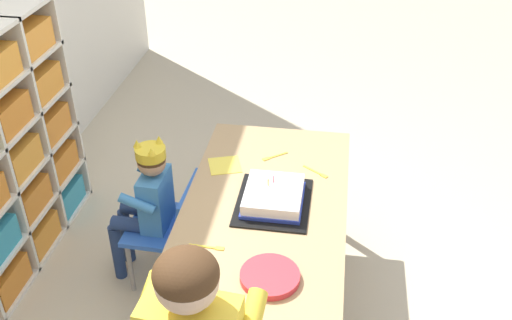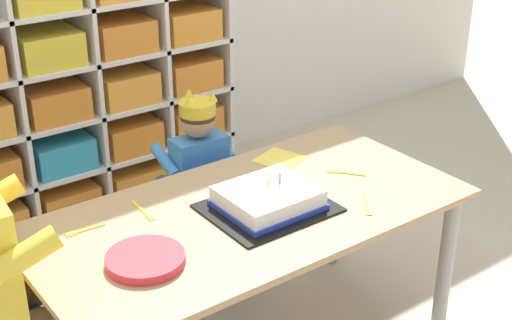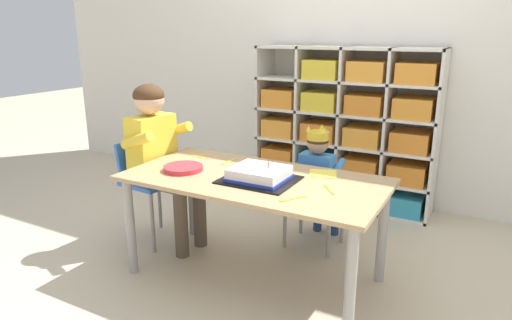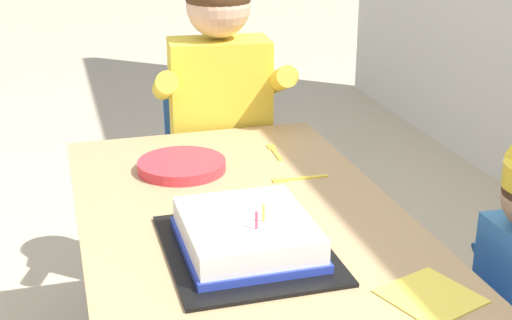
# 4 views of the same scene
# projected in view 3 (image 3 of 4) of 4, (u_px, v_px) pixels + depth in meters

# --- Properties ---
(ground) EXTENTS (16.00, 16.00, 0.00)m
(ground) POSITION_uv_depth(u_px,v_px,m) (254.00, 276.00, 2.59)
(ground) COLOR beige
(classroom_back_wall) EXTENTS (6.08, 0.10, 2.91)m
(classroom_back_wall) POSITION_uv_depth(u_px,v_px,m) (351.00, 17.00, 3.52)
(classroom_back_wall) COLOR silver
(classroom_back_wall) RESTS_ON ground
(storage_cubby_shelf) EXTENTS (1.40, 0.34, 1.24)m
(storage_cubby_shelf) POSITION_uv_depth(u_px,v_px,m) (345.00, 133.00, 3.54)
(storage_cubby_shelf) COLOR silver
(storage_cubby_shelf) RESTS_ON ground
(activity_table) EXTENTS (1.40, 0.71, 0.60)m
(activity_table) POSITION_uv_depth(u_px,v_px,m) (254.00, 191.00, 2.45)
(activity_table) COLOR tan
(activity_table) RESTS_ON ground
(classroom_chair_blue) EXTENTS (0.36, 0.33, 0.56)m
(classroom_chair_blue) POSITION_uv_depth(u_px,v_px,m) (312.00, 199.00, 2.83)
(classroom_chair_blue) COLOR blue
(classroom_chair_blue) RESTS_ON ground
(child_with_crown) EXTENTS (0.30, 0.31, 0.80)m
(child_with_crown) POSITION_uv_depth(u_px,v_px,m) (319.00, 172.00, 2.87)
(child_with_crown) COLOR #3D7FBC
(child_with_crown) RESTS_ON ground
(classroom_chair_adult_side) EXTENTS (0.34, 0.38, 0.67)m
(classroom_chair_adult_side) POSITION_uv_depth(u_px,v_px,m) (149.00, 178.00, 2.96)
(classroom_chair_adult_side) COLOR blue
(classroom_chair_adult_side) RESTS_ON ground
(adult_helper_seated) EXTENTS (0.45, 0.42, 1.04)m
(adult_helper_seated) POSITION_uv_depth(u_px,v_px,m) (159.00, 148.00, 2.84)
(adult_helper_seated) COLOR yellow
(adult_helper_seated) RESTS_ON ground
(birthday_cake_on_tray) EXTENTS (0.38, 0.32, 0.11)m
(birthday_cake_on_tray) POSITION_uv_depth(u_px,v_px,m) (259.00, 175.00, 2.36)
(birthday_cake_on_tray) COLOR black
(birthday_cake_on_tray) RESTS_ON activity_table
(paper_plate_stack) EXTENTS (0.22, 0.22, 0.03)m
(paper_plate_stack) POSITION_uv_depth(u_px,v_px,m) (183.00, 168.00, 2.54)
(paper_plate_stack) COLOR #DB333D
(paper_plate_stack) RESTS_ON activity_table
(paper_napkin_square) EXTENTS (0.19, 0.19, 0.00)m
(paper_napkin_square) POSITION_uv_depth(u_px,v_px,m) (323.00, 174.00, 2.48)
(paper_napkin_square) COLOR #F4DB4C
(paper_napkin_square) RESTS_ON activity_table
(fork_at_table_front_edge) EXTENTS (0.10, 0.12, 0.00)m
(fork_at_table_front_edge) POSITION_uv_depth(u_px,v_px,m) (328.00, 189.00, 2.24)
(fork_at_table_front_edge) COLOR yellow
(fork_at_table_front_edge) RESTS_ON activity_table
(fork_beside_plate_stack) EXTENTS (0.02, 0.14, 0.00)m
(fork_beside_plate_stack) POSITION_uv_depth(u_px,v_px,m) (228.00, 162.00, 2.70)
(fork_beside_plate_stack) COLOR yellow
(fork_beside_plate_stack) RESTS_ON activity_table
(fork_by_napkin) EXTENTS (0.09, 0.12, 0.00)m
(fork_by_napkin) POSITION_uv_depth(u_px,v_px,m) (291.00, 199.00, 2.11)
(fork_by_napkin) COLOR yellow
(fork_by_napkin) RESTS_ON activity_table
(fork_near_child_seat) EXTENTS (0.12, 0.02, 0.00)m
(fork_near_child_seat) POSITION_uv_depth(u_px,v_px,m) (201.00, 157.00, 2.80)
(fork_near_child_seat) COLOR yellow
(fork_near_child_seat) RESTS_ON activity_table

